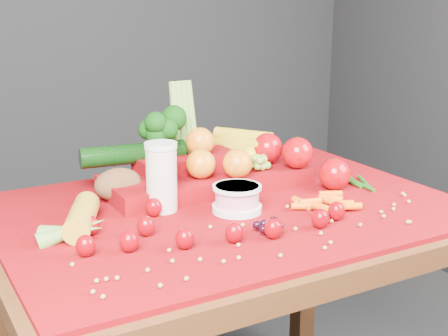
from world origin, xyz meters
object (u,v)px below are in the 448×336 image
yogurt_bowl (237,198)px  produce_mound (214,164)px  milk_glass (161,174)px  table (228,248)px

yogurt_bowl → produce_mound: (0.05, 0.20, 0.03)m
milk_glass → yogurt_bowl: (0.15, -0.09, -0.05)m
table → produce_mound: size_ratio=1.78×
milk_glass → yogurt_bowl: milk_glass is taller
table → produce_mound: bearing=73.6°
milk_glass → produce_mound: (0.19, 0.11, -0.03)m
table → produce_mound: produce_mound is taller
table → yogurt_bowl: yogurt_bowl is taller
milk_glass → table: bearing=-18.2°
milk_glass → produce_mound: bearing=28.7°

